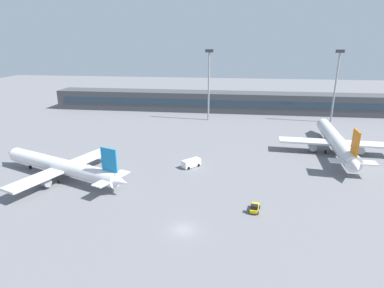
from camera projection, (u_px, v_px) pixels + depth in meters
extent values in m
plane|color=slate|center=(204.00, 154.00, 94.41)|extent=(400.00, 400.00, 0.00)
cube|color=#3F4247|center=(217.00, 102.00, 150.46)|extent=(153.79, 12.00, 9.00)
cube|color=#263847|center=(216.00, 103.00, 144.62)|extent=(146.10, 0.16, 2.80)
cylinder|color=silver|center=(61.00, 166.00, 77.09)|extent=(33.65, 15.83, 3.66)
cone|color=silver|center=(12.00, 153.00, 85.69)|extent=(5.00, 4.68, 3.47)
cone|color=silver|center=(121.00, 182.00, 68.58)|extent=(4.33, 3.70, 2.56)
cube|color=#197FBF|center=(109.00, 160.00, 68.50)|extent=(4.08, 1.84, 5.29)
cube|color=silver|center=(112.00, 178.00, 69.70)|extent=(5.96, 9.95, 0.23)
cube|color=silver|center=(64.00, 168.00, 76.75)|extent=(14.66, 28.60, 0.48)
cylinder|color=gray|center=(83.00, 165.00, 81.99)|extent=(3.56, 2.90, 1.92)
cylinder|color=gray|center=(44.00, 182.00, 72.35)|extent=(3.56, 2.90, 1.92)
cylinder|color=black|center=(30.00, 167.00, 83.43)|extent=(1.04, 0.70, 0.96)
cylinder|color=black|center=(76.00, 174.00, 79.15)|extent=(1.04, 0.70, 0.96)
cylinder|color=black|center=(59.00, 182.00, 74.97)|extent=(1.04, 0.70, 0.96)
cylinder|color=silver|center=(336.00, 141.00, 95.14)|extent=(6.71, 39.67, 4.17)
cone|color=silver|center=(322.00, 123.00, 115.30)|extent=(4.25, 4.83, 3.96)
cone|color=silver|center=(356.00, 167.00, 75.18)|extent=(3.18, 4.35, 2.92)
cube|color=orange|center=(356.00, 142.00, 76.68)|extent=(0.71, 4.84, 6.03)
cube|color=silver|center=(353.00, 162.00, 77.90)|extent=(11.14, 3.77, 0.26)
cube|color=silver|center=(336.00, 143.00, 94.22)|extent=(33.18, 7.38, 0.55)
cylinder|color=gray|center=(359.00, 149.00, 93.49)|extent=(2.42, 3.64, 2.19)
cylinder|color=gray|center=(312.00, 146.00, 95.92)|extent=(2.42, 3.64, 2.19)
cylinder|color=black|center=(325.00, 137.00, 108.98)|extent=(0.51, 1.12, 1.10)
cylinder|color=black|center=(346.00, 153.00, 93.53)|extent=(0.51, 1.12, 1.10)
cylinder|color=black|center=(326.00, 152.00, 94.58)|extent=(0.51, 1.12, 1.10)
cube|color=yellow|center=(255.00, 208.00, 62.84)|extent=(2.14, 3.81, 0.60)
cube|color=black|center=(254.00, 207.00, 61.83)|extent=(1.58, 1.34, 0.90)
cylinder|color=black|center=(250.00, 212.00, 62.08)|extent=(0.37, 0.73, 0.70)
cylinder|color=black|center=(258.00, 213.00, 61.62)|extent=(0.37, 0.73, 0.70)
cylinder|color=black|center=(252.00, 206.00, 64.25)|extent=(0.37, 0.73, 0.70)
cylinder|color=black|center=(259.00, 207.00, 63.79)|extent=(0.37, 0.73, 0.70)
cube|color=white|center=(191.00, 163.00, 84.57)|extent=(5.04, 5.14, 1.90)
cube|color=#1E2633|center=(185.00, 163.00, 83.22)|extent=(1.49, 1.43, 0.70)
cylinder|color=black|center=(184.00, 166.00, 84.54)|extent=(0.73, 0.74, 0.76)
cylinder|color=black|center=(189.00, 168.00, 83.03)|extent=(0.73, 0.74, 0.76)
cylinder|color=black|center=(194.00, 163.00, 86.57)|extent=(0.73, 0.74, 0.76)
cylinder|color=black|center=(199.00, 165.00, 85.06)|extent=(0.73, 0.74, 0.76)
cylinder|color=gray|center=(335.00, 89.00, 126.90)|extent=(0.70, 0.70, 27.56)
cube|color=#333338|center=(340.00, 51.00, 122.42)|extent=(3.20, 0.80, 1.20)
cylinder|color=gray|center=(209.00, 87.00, 130.72)|extent=(0.70, 0.70, 27.57)
cube|color=#333338|center=(209.00, 51.00, 126.25)|extent=(3.20, 0.80, 1.20)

